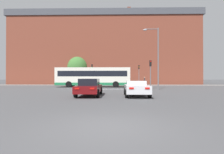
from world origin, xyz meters
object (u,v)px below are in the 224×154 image
car_saloon_left (89,87)px  traffic_light_far_left (92,71)px  car_roadster_right (136,88)px  pedestrian_walking_west (145,80)px  traffic_light_far_right (139,72)px  pedestrian_walking_east (127,81)px  traffic_light_near_right (150,70)px  street_lamp_junction (156,52)px  pedestrian_waiting (97,81)px  bus_crossing_lead (93,77)px

car_saloon_left → traffic_light_far_left: traffic_light_far_left is taller
car_roadster_right → pedestrian_walking_west: pedestrian_walking_west is taller
car_roadster_right → traffic_light_far_left: size_ratio=0.94×
car_saloon_left → pedestrian_walking_west: bearing=70.2°
traffic_light_far_right → pedestrian_walking_east: traffic_light_far_right is taller
traffic_light_far_right → pedestrian_walking_west: (1.37, 1.10, -1.81)m
car_roadster_right → traffic_light_far_left: 24.47m
traffic_light_near_right → traffic_light_far_left: size_ratio=0.86×
car_saloon_left → traffic_light_near_right: 11.64m
car_saloon_left → car_roadster_right: 3.91m
traffic_light_far_right → traffic_light_near_right: traffic_light_far_right is taller
car_roadster_right → pedestrian_walking_east: 24.79m
car_saloon_left → street_lamp_junction: street_lamp_junction is taller
car_saloon_left → pedestrian_waiting: bearing=94.3°
traffic_light_near_right → traffic_light_far_left: traffic_light_far_left is taller
car_saloon_left → pedestrian_walking_east: bearing=79.1°
street_lamp_junction → pedestrian_walking_west: (1.08, 15.57, -3.81)m
car_saloon_left → pedestrian_walking_east: 24.93m
car_saloon_left → pedestrian_walking_west: pedestrian_walking_west is taller
car_roadster_right → pedestrian_walking_east: (0.80, 24.78, 0.28)m
traffic_light_far_right → pedestrian_walking_west: traffic_light_far_right is taller
bus_crossing_lead → pedestrian_walking_east: bearing=-32.3°
traffic_light_near_right → pedestrian_waiting: bearing=119.9°
bus_crossing_lead → car_saloon_left: bearing=-173.9°
bus_crossing_lead → pedestrian_walking_east: bus_crossing_lead is taller
car_roadster_right → traffic_light_near_right: traffic_light_near_right is taller
car_roadster_right → bus_crossing_lead: size_ratio=0.35×
bus_crossing_lead → traffic_light_near_right: bearing=-122.5°
car_saloon_left → traffic_light_far_left: 23.39m
traffic_light_far_right → bus_crossing_lead: bearing=-136.5°
street_lamp_junction → pedestrian_walking_east: bearing=99.9°
traffic_light_near_right → street_lamp_junction: street_lamp_junction is taller
bus_crossing_lead → street_lamp_junction: 11.40m
bus_crossing_lead → pedestrian_waiting: bearing=1.9°
pedestrian_waiting → traffic_light_far_right: bearing=-23.5°
car_saloon_left → traffic_light_far_right: size_ratio=1.09×
car_roadster_right → traffic_light_far_right: bearing=82.7°
traffic_light_far_right → street_lamp_junction: street_lamp_junction is taller
car_saloon_left → traffic_light_far_right: (7.21, 22.90, 2.16)m
traffic_light_far_left → car_roadster_right: bearing=-73.7°
pedestrian_walking_east → street_lamp_junction: bearing=149.5°
pedestrian_waiting → pedestrian_walking_east: size_ratio=0.98×
traffic_light_near_right → pedestrian_walking_east: traffic_light_near_right is taller
bus_crossing_lead → traffic_light_near_right: traffic_light_near_right is taller
car_saloon_left → traffic_light_near_right: bearing=52.7°
street_lamp_junction → pedestrian_waiting: (-9.39, 16.10, -3.96)m
pedestrian_walking_east → car_roadster_right: bearing=137.7°
bus_crossing_lead → pedestrian_walking_west: bearing=-47.2°
car_saloon_left → traffic_light_near_right: traffic_light_near_right is taller
bus_crossing_lead → street_lamp_junction: (9.07, -6.16, 3.14)m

